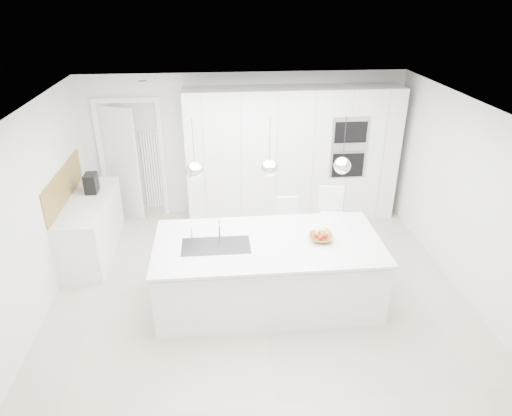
{
  "coord_description": "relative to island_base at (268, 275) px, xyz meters",
  "views": [
    {
      "loc": [
        -0.5,
        -5.14,
        3.79
      ],
      "look_at": [
        0.0,
        0.3,
        1.1
      ],
      "focal_mm": 32.0,
      "sensor_mm": 36.0,
      "label": 1
    }
  ],
  "objects": [
    {
      "name": "floor",
      "position": [
        -0.1,
        0.3,
        -0.43
      ],
      "size": [
        5.5,
        5.5,
        0.0
      ],
      "primitive_type": "plane",
      "color": "#C0B598",
      "rests_on": "ground"
    },
    {
      "name": "wall_back",
      "position": [
        -0.1,
        2.8,
        0.82
      ],
      "size": [
        5.5,
        0.0,
        5.5
      ],
      "primitive_type": "plane",
      "rotation": [
        1.57,
        0.0,
        0.0
      ],
      "color": "silver",
      "rests_on": "ground"
    },
    {
      "name": "wall_left",
      "position": [
        -2.85,
        0.3,
        0.82
      ],
      "size": [
        0.0,
        5.0,
        5.0
      ],
      "primitive_type": "plane",
      "rotation": [
        1.57,
        0.0,
        1.57
      ],
      "color": "silver",
      "rests_on": "ground"
    },
    {
      "name": "ceiling",
      "position": [
        -0.1,
        0.3,
        2.07
      ],
      "size": [
        5.5,
        5.5,
        0.0
      ],
      "primitive_type": "plane",
      "rotation": [
        3.14,
        0.0,
        0.0
      ],
      "color": "white",
      "rests_on": "wall_back"
    },
    {
      "name": "tall_cabinets",
      "position": [
        0.7,
        2.5,
        0.72
      ],
      "size": [
        3.6,
        0.6,
        2.3
      ],
      "primitive_type": "cube",
      "color": "white",
      "rests_on": "floor"
    },
    {
      "name": "oven_stack",
      "position": [
        1.6,
        2.19,
        0.92
      ],
      "size": [
        0.62,
        0.04,
        1.05
      ],
      "primitive_type": null,
      "color": "#A5A5A8",
      "rests_on": "tall_cabinets"
    },
    {
      "name": "doorway_frame",
      "position": [
        -2.05,
        2.77,
        0.59
      ],
      "size": [
        1.11,
        0.08,
        2.13
      ],
      "primitive_type": null,
      "color": "white",
      "rests_on": "floor"
    },
    {
      "name": "hallway_door",
      "position": [
        -2.3,
        2.72,
        0.57
      ],
      "size": [
        0.76,
        0.38,
        2.0
      ],
      "primitive_type": "cube",
      "rotation": [
        0.0,
        0.0,
        -0.44
      ],
      "color": "white",
      "rests_on": "floor"
    },
    {
      "name": "radiator",
      "position": [
        -1.73,
        2.76,
        0.42
      ],
      "size": [
        0.32,
        0.04,
        1.4
      ],
      "primitive_type": null,
      "color": "white",
      "rests_on": "floor"
    },
    {
      "name": "left_base_cabinets",
      "position": [
        -2.55,
        1.5,
        0.0
      ],
      "size": [
        0.6,
        1.8,
        0.86
      ],
      "primitive_type": "cube",
      "color": "white",
      "rests_on": "floor"
    },
    {
      "name": "left_worktop",
      "position": [
        -2.55,
        1.5,
        0.45
      ],
      "size": [
        0.62,
        1.82,
        0.04
      ],
      "primitive_type": "cube",
      "color": "white",
      "rests_on": "left_base_cabinets"
    },
    {
      "name": "oak_backsplash",
      "position": [
        -2.84,
        1.5,
        0.72
      ],
      "size": [
        0.02,
        1.8,
        0.5
      ],
      "primitive_type": "cube",
      "color": "olive",
      "rests_on": "wall_left"
    },
    {
      "name": "island_base",
      "position": [
        0.0,
        0.0,
        0.0
      ],
      "size": [
        2.8,
        1.2,
        0.86
      ],
      "primitive_type": "cube",
      "color": "white",
      "rests_on": "floor"
    },
    {
      "name": "island_worktop",
      "position": [
        0.0,
        0.05,
        0.45
      ],
      "size": [
        2.84,
        1.4,
        0.04
      ],
      "primitive_type": "cube",
      "color": "white",
      "rests_on": "island_base"
    },
    {
      "name": "island_sink",
      "position": [
        -0.65,
        -0.0,
        0.39
      ],
      "size": [
        0.84,
        0.44,
        0.18
      ],
      "primitive_type": null,
      "color": "#3F3F42",
      "rests_on": "island_worktop"
    },
    {
      "name": "island_tap",
      "position": [
        -0.6,
        0.2,
        0.62
      ],
      "size": [
        0.02,
        0.02,
        0.3
      ],
      "primitive_type": "cylinder",
      "color": "white",
      "rests_on": "island_worktop"
    },
    {
      "name": "pendant_left",
      "position": [
        -0.85,
        -0.0,
        1.47
      ],
      "size": [
        0.2,
        0.2,
        0.2
      ],
      "primitive_type": "sphere",
      "color": "white",
      "rests_on": "ceiling"
    },
    {
      "name": "pendant_mid",
      "position": [
        -0.0,
        -0.0,
        1.47
      ],
      "size": [
        0.2,
        0.2,
        0.2
      ],
      "primitive_type": "sphere",
      "color": "white",
      "rests_on": "ceiling"
    },
    {
      "name": "pendant_right",
      "position": [
        0.85,
        -0.0,
        1.47
      ],
      "size": [
        0.2,
        0.2,
        0.2
      ],
      "primitive_type": "sphere",
      "color": "white",
      "rests_on": "ceiling"
    },
    {
      "name": "fruit_bowl",
      "position": [
        0.66,
        0.01,
        0.51
      ],
      "size": [
        0.35,
        0.35,
        0.07
      ],
      "primitive_type": "imported",
      "rotation": [
        0.0,
        0.0,
        -0.18
      ],
      "color": "olive",
      "rests_on": "island_worktop"
    },
    {
      "name": "espresso_machine",
      "position": [
        -2.53,
        1.8,
        0.62
      ],
      "size": [
        0.18,
        0.28,
        0.29
      ],
      "primitive_type": "cube",
      "rotation": [
        0.0,
        0.0,
        0.02
      ],
      "color": "black",
      "rests_on": "left_worktop"
    },
    {
      "name": "bar_stool_left",
      "position": [
        0.4,
        0.93,
        0.08
      ],
      "size": [
        0.36,
        0.48,
        1.02
      ],
      "primitive_type": null,
      "rotation": [
        0.0,
        0.0,
        -0.05
      ],
      "color": "white",
      "rests_on": "floor"
    },
    {
      "name": "bar_stool_right",
      "position": [
        1.06,
        0.98,
        0.14
      ],
      "size": [
        0.47,
        0.58,
        1.13
      ],
      "primitive_type": null,
      "rotation": [
        0.0,
        0.0,
        -0.19
      ],
      "color": "white",
      "rests_on": "floor"
    },
    {
      "name": "apple_a",
      "position": [
        0.62,
        0.02,
        0.54
      ],
      "size": [
        0.09,
        0.09,
        0.09
      ],
      "primitive_type": "sphere",
      "color": "#A0200F",
      "rests_on": "fruit_bowl"
    },
    {
      "name": "apple_b",
      "position": [
        0.71,
        0.0,
        0.54
      ],
      "size": [
        0.07,
        0.07,
        0.07
      ],
      "primitive_type": "sphere",
      "color": "#A0200F",
      "rests_on": "fruit_bowl"
    },
    {
      "name": "apple_c",
      "position": [
        0.64,
        -0.04,
        0.54
      ],
      "size": [
        0.07,
        0.07,
        0.07
      ],
      "primitive_type": "sphere",
      "color": "#A0200F",
      "rests_on": "fruit_bowl"
    },
    {
      "name": "banana_bunch",
      "position": [
        0.69,
        0.04,
        0.58
      ],
      "size": [
        0.23,
        0.16,
        0.2
      ],
      "primitive_type": "torus",
      "rotation": [
        1.22,
        0.0,
        0.35
      ],
      "color": "yellow",
      "rests_on": "fruit_bowl"
    }
  ]
}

